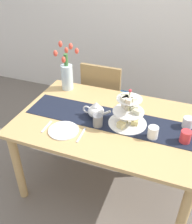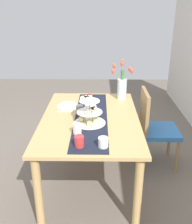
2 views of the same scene
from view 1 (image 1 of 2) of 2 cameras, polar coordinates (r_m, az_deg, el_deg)
name	(u,v)px [view 1 (image 1 of 2)]	position (r m, az deg, el deg)	size (l,w,h in m)	color
ground_plane	(108,182)	(2.54, 2.64, -15.38)	(8.00, 8.00, 0.00)	#6B6056
room_wall_rear	(154,6)	(3.26, 12.93, 22.13)	(6.00, 0.08, 2.60)	silver
dining_table	(110,130)	(2.10, 3.08, -4.13)	(1.47, 0.96, 0.74)	tan
chair_left	(104,96)	(2.81, 1.77, 3.50)	(0.42, 0.42, 0.91)	olive
table_runner	(110,119)	(2.05, 3.25, -1.62)	(1.38, 0.32, 0.00)	black
tiered_cake_stand	(128,112)	(1.95, 7.22, -0.03)	(0.30, 0.30, 0.30)	beige
teapot	(96,111)	(2.04, -0.03, 0.27)	(0.24, 0.13, 0.14)	white
tulip_vase	(67,73)	(2.42, -6.53, 8.59)	(0.15, 0.24, 0.46)	silver
cream_jug	(188,123)	(2.06, 19.84, -2.24)	(0.08, 0.08, 0.09)	white
dinner_plate_left	(64,130)	(1.94, -7.27, -4.11)	(0.23, 0.23, 0.01)	white
fork_left	(47,126)	(2.00, -10.97, -3.20)	(0.02, 0.15, 0.01)	silver
knife_left	(81,135)	(1.89, -3.33, -5.15)	(0.01, 0.17, 0.01)	silver
mug_grey	(98,121)	(1.94, 0.40, -1.93)	(0.08, 0.08, 0.10)	slate
mug_white_text	(153,132)	(1.88, 12.61, -4.49)	(0.08, 0.08, 0.10)	white
mug_orange	(185,137)	(1.90, 19.38, -5.24)	(0.08, 0.08, 0.10)	red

